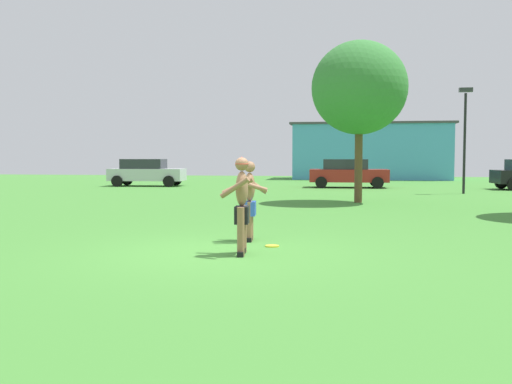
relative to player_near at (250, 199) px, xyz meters
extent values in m
plane|color=#428433|center=(-0.29, -1.54, -0.87)|extent=(80.00, 80.00, 0.00)
cube|color=black|center=(-0.02, 0.14, -0.82)|extent=(0.13, 0.27, 0.09)
cylinder|color=#936647|center=(-0.02, 0.14, -0.46)|extent=(0.13, 0.13, 0.82)
cube|color=black|center=(0.01, -0.14, -0.82)|extent=(0.13, 0.27, 0.09)
cylinder|color=#936647|center=(0.01, -0.14, -0.46)|extent=(0.13, 0.13, 0.82)
cube|color=blue|center=(-0.01, 0.00, -0.20)|extent=(0.27, 0.41, 0.30)
ellipsoid|color=#936647|center=(-0.01, 0.00, 0.25)|extent=(0.25, 0.39, 0.59)
cylinder|color=#936647|center=(0.07, 0.26, 0.28)|extent=(0.52, 0.16, 0.39)
cylinder|color=#936647|center=(0.11, -0.24, 0.28)|extent=(0.57, 0.24, 0.25)
sphere|color=#936647|center=(-0.01, 0.00, 0.66)|extent=(0.23, 0.23, 0.23)
cube|color=black|center=(0.15, -1.85, -0.82)|extent=(0.13, 0.27, 0.09)
cylinder|color=#936647|center=(0.15, -1.85, -0.44)|extent=(0.13, 0.13, 0.86)
cube|color=black|center=(0.12, -1.44, -0.82)|extent=(0.13, 0.27, 0.09)
cylinder|color=#936647|center=(0.12, -1.44, -0.44)|extent=(0.13, 0.13, 0.86)
cube|color=black|center=(0.13, -1.65, -0.16)|extent=(0.27, 0.38, 0.31)
ellipsoid|color=#936647|center=(0.13, -1.65, 0.31)|extent=(0.25, 0.36, 0.62)
cylinder|color=#936647|center=(0.05, -1.89, 0.34)|extent=(0.56, 0.20, 0.39)
cylinder|color=#936647|center=(0.01, -1.43, 0.34)|extent=(0.58, 0.13, 0.34)
sphere|color=#936647|center=(0.13, -1.65, 0.74)|extent=(0.24, 0.24, 0.24)
cone|color=red|center=(0.13, -1.65, 0.81)|extent=(0.27, 0.27, 0.13)
cylinder|color=yellow|center=(0.55, -0.70, -0.86)|extent=(0.27, 0.27, 0.03)
cube|color=maroon|center=(2.08, 20.56, -0.20)|extent=(4.33, 1.87, 0.70)
cube|color=#282D33|center=(1.88, 20.56, 0.43)|extent=(2.43, 1.63, 0.56)
cylinder|color=black|center=(3.57, 21.48, -0.55)|extent=(0.64, 0.23, 0.64)
cylinder|color=black|center=(3.60, 19.68, -0.55)|extent=(0.64, 0.23, 0.64)
cylinder|color=black|center=(0.56, 21.43, -0.55)|extent=(0.64, 0.23, 0.64)
cylinder|color=black|center=(0.59, 19.63, -0.55)|extent=(0.64, 0.23, 0.64)
cube|color=silver|center=(-9.57, 20.36, -0.20)|extent=(4.41, 2.08, 0.70)
cube|color=#282D33|center=(-9.77, 20.34, 0.43)|extent=(2.51, 1.74, 0.56)
cylinder|color=black|center=(-8.13, 21.35, -0.55)|extent=(0.65, 0.26, 0.64)
cylinder|color=black|center=(-8.01, 19.56, -0.55)|extent=(0.65, 0.26, 0.64)
cylinder|color=black|center=(-11.13, 21.16, -0.55)|extent=(0.65, 0.26, 0.64)
cylinder|color=black|center=(-11.02, 19.36, -0.55)|extent=(0.65, 0.26, 0.64)
cylinder|color=black|center=(10.19, 20.82, -0.55)|extent=(0.66, 0.27, 0.64)
cylinder|color=black|center=(7.35, 16.13, 1.45)|extent=(0.12, 0.12, 4.65)
cube|color=#333338|center=(7.35, 16.13, 3.93)|extent=(0.60, 0.24, 0.20)
cube|color=#4C9ED1|center=(3.72, 32.90, 1.17)|extent=(11.49, 4.96, 4.09)
cube|color=#3F3F44|center=(3.72, 32.90, 3.30)|extent=(11.95, 5.15, 0.16)
cylinder|color=brown|center=(2.40, 10.27, 0.67)|extent=(0.29, 0.29, 3.08)
ellipsoid|color=#387F38|center=(2.40, 10.27, 3.44)|extent=(3.57, 3.57, 3.49)
camera|label=1|loc=(1.98, -11.59, 0.89)|focal=40.08mm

